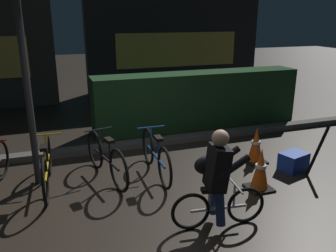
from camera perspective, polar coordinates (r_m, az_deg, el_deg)
name	(u,v)px	position (r m, az deg, el deg)	size (l,w,h in m)	color
ground_plane	(169,201)	(5.01, 0.10, -12.08)	(40.00, 40.00, 0.00)	#2D261E
sidewalk_curb	(131,145)	(6.91, -5.95, -3.01)	(12.00, 0.24, 0.12)	#56544F
hedge_row	(198,99)	(8.12, 4.88, 4.32)	(4.80, 0.70, 1.25)	#214723
storefront_right	(175,31)	(12.07, 1.19, 15.15)	(5.92, 0.54, 3.95)	#262328
street_post	(28,93)	(5.42, -21.78, 5.00)	(0.10, 0.10, 2.83)	#2D2D33
parked_bike_center_left	(47,166)	(5.53, -19.05, -6.15)	(0.46, 1.65, 0.76)	black
parked_bike_center_right	(106,158)	(5.59, -10.01, -5.19)	(0.48, 1.61, 0.75)	black
parked_bike_right_mid	(156,155)	(5.63, -2.01, -4.78)	(0.46, 1.61, 0.74)	black
traffic_cone_near	(260,170)	(5.37, 14.77, -6.86)	(0.36, 0.36, 0.65)	black
traffic_cone_far	(256,145)	(6.33, 14.06, -3.06)	(0.36, 0.36, 0.63)	black
blue_crate	(293,161)	(6.24, 19.68, -5.43)	(0.44, 0.32, 0.30)	#193DB7
cyclist	(217,179)	(4.25, 7.97, -8.46)	(1.18, 0.56, 1.25)	black
closed_umbrella	(318,151)	(6.13, 23.12, -3.69)	(0.05, 0.05, 0.85)	black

